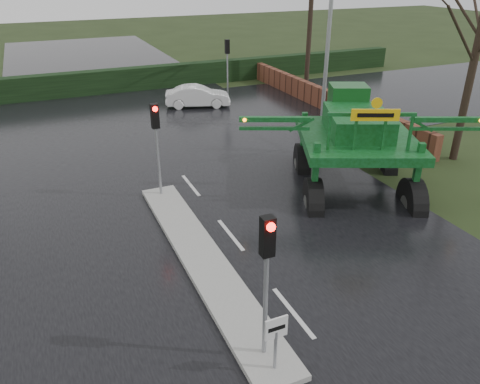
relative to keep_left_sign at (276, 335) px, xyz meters
name	(u,v)px	position (x,y,z in m)	size (l,w,h in m)	color
ground	(293,313)	(1.30, 1.50, -1.06)	(140.00, 140.00, 0.00)	black
road_main	(176,167)	(1.30, 11.50, -1.05)	(14.00, 80.00, 0.02)	black
road_cross	(143,126)	(1.30, 17.50, -1.05)	(80.00, 12.00, 0.02)	black
median_island	(202,259)	(0.00, 4.50, -0.97)	(1.20, 10.00, 0.16)	gray
hedge_row	(114,81)	(1.30, 25.50, -0.31)	(44.00, 0.90, 1.50)	black
brick_wall	(314,95)	(11.80, 17.50, -0.46)	(0.40, 20.00, 1.20)	#592D1E
keep_left_sign	(276,335)	(0.00, 0.00, 0.00)	(0.50, 0.07, 1.35)	gray
traffic_signal_near	(267,259)	(0.00, 0.49, 1.53)	(0.26, 0.33, 3.52)	gray
traffic_signal_mid	(156,130)	(0.00, 8.99, 1.53)	(0.26, 0.33, 3.52)	gray
traffic_signal_far	(227,55)	(7.80, 21.51, 1.53)	(0.26, 0.33, 3.52)	gray
street_light_right	(325,6)	(9.49, 13.50, 4.93)	(3.85, 0.30, 10.00)	gray
tree_right_near	(479,36)	(12.80, 7.50, 4.14)	(5.60, 5.60, 9.64)	black
crop_sprayer	(316,141)	(4.89, 6.45, 1.27)	(8.12, 6.67, 4.93)	black
white_sedan	(198,107)	(5.21, 19.88, -1.06)	(1.32, 3.79, 1.25)	white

